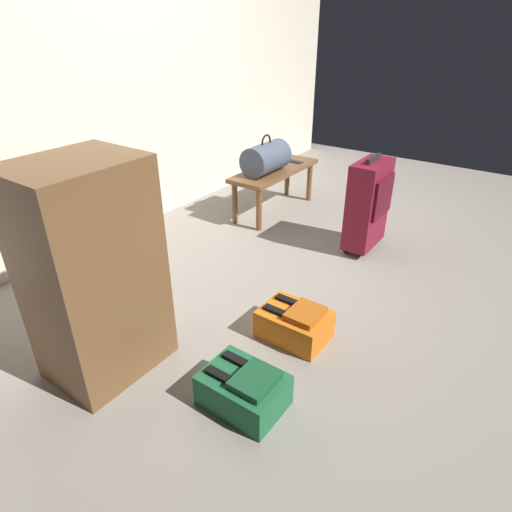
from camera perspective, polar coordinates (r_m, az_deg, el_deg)
The scene contains 9 objects.
ground_plane at distance 3.22m, azimuth 5.59°, elevation -1.42°, with size 6.60×6.60×0.00m, color gray.
back_wall at distance 3.83m, azimuth -16.55°, elevation 24.57°, with size 6.00×0.10×2.80m, color silver.
bench at distance 4.05m, azimuth 2.49°, elevation 10.61°, with size 1.00×0.36×0.42m.
duffel_bag_slate at distance 3.87m, azimuth 1.33°, elevation 12.83°, with size 0.44×0.26×0.34m.
cell_phone at distance 4.24m, azimuth 5.22°, elevation 12.32°, with size 0.07×0.14×0.01m.
suitcase_upright_burgundy at distance 3.40m, azimuth 14.62°, elevation 6.70°, with size 0.41×0.22×0.75m.
backpack_orange at distance 2.49m, azimuth 5.15°, elevation -8.85°, with size 0.28×0.38×0.21m.
backpack_green at distance 2.11m, azimuth -1.61°, elevation -17.19°, with size 0.28×0.38×0.21m.
side_cabinet at distance 2.19m, azimuth -20.71°, elevation -2.20°, with size 0.56×0.44×1.10m.
Camera 1 is at (-2.44, -1.34, 1.61)m, focal length 30.23 mm.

